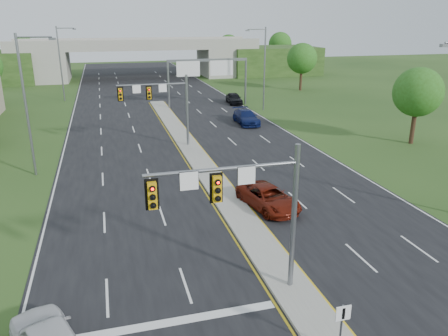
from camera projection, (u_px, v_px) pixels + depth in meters
name	position (u px, v px, depth m)	size (l,w,h in m)	color
ground	(290.00, 287.00, 20.49)	(240.00, 240.00, 0.00)	#244017
road	(172.00, 124.00, 52.41)	(24.00, 160.00, 0.02)	black
median	(192.00, 151.00, 41.44)	(2.00, 54.00, 0.16)	gray
lane_markings	(176.00, 137.00, 46.70)	(23.72, 160.00, 0.01)	gold
signal_mast_near	(246.00, 201.00, 18.33)	(6.62, 0.60, 7.00)	slate
signal_mast_far	(163.00, 100.00, 41.13)	(6.62, 0.60, 7.00)	slate
keep_right_sign	(342.00, 322.00, 15.88)	(0.60, 0.13, 2.20)	slate
sign_gantry	(207.00, 69.00, 61.45)	(11.58, 0.44, 6.67)	slate
overpass	(138.00, 61.00, 92.31)	(80.00, 14.00, 8.10)	gray
lightpole_l_mid	(28.00, 100.00, 33.41)	(2.85, 0.25, 11.00)	slate
lightpole_l_far	(61.00, 60.00, 65.33)	(2.85, 0.25, 11.00)	slate
lightpole_r_far	(263.00, 65.00, 58.35)	(2.85, 0.25, 11.00)	slate
tree_r_near	(418.00, 92.00, 42.61)	(4.80, 4.80, 7.60)	#382316
tree_r_mid	(302.00, 58.00, 75.43)	(5.20, 5.20, 8.12)	#382316
tree_back_b	(24.00, 49.00, 98.39)	(5.60, 5.60, 8.32)	#382316
tree_back_c	(229.00, 46.00, 110.49)	(5.60, 5.60, 8.32)	#382316
tree_back_d	(280.00, 44.00, 113.92)	(6.00, 6.00, 8.85)	#382316
car_far_a	(268.00, 198.00, 28.88)	(2.44, 5.28, 1.47)	#5B1409
car_far_b	(246.00, 117.00, 52.22)	(2.28, 5.61, 1.63)	#0B1543
car_far_c	(234.00, 98.00, 64.77)	(1.88, 4.68, 1.59)	black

